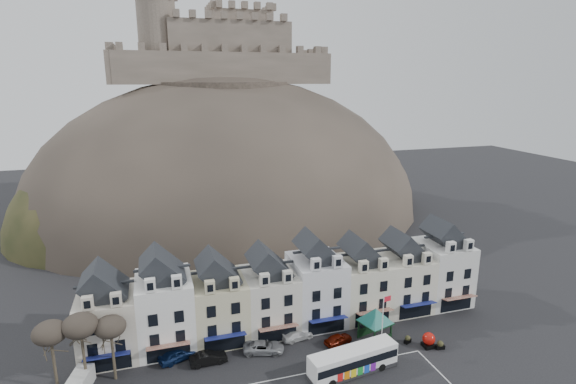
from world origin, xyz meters
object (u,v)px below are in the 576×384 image
(white_van, at_px, (80,383))
(car_maroon, at_px, (338,339))
(car_black, at_px, (208,358))
(car_silver, at_px, (264,347))
(bus, at_px, (353,360))
(car_navy, at_px, (177,354))
(car_charcoal, at_px, (372,324))
(bus_shelter, at_px, (375,315))
(flagpole, at_px, (383,320))
(car_white, at_px, (297,335))
(red_buoy, at_px, (429,340))

(white_van, xyz_separation_m, car_maroon, (30.61, 0.00, -0.33))
(car_black, xyz_separation_m, car_silver, (6.90, 0.28, -0.03))
(bus, distance_m, car_navy, 21.11)
(car_navy, distance_m, car_charcoal, 26.00)
(bus_shelter, bearing_deg, car_navy, 156.37)
(flagpole, distance_m, car_white, 11.51)
(bus, bearing_deg, car_maroon, 75.08)
(car_silver, distance_m, car_charcoal, 15.64)
(car_black, bearing_deg, car_charcoal, -89.06)
(car_white, relative_size, car_maroon, 1.12)
(white_van, height_order, car_charcoal, white_van)
(car_silver, bearing_deg, car_black, 108.68)
(car_white, bearing_deg, white_van, 85.35)
(bus_shelter, relative_size, car_silver, 1.37)
(car_navy, height_order, car_charcoal, car_navy)
(bus_shelter, relative_size, car_navy, 1.48)
(bus_shelter, height_order, flagpole, flagpole)
(bus_shelter, xyz_separation_m, car_maroon, (-4.87, 0.61, -2.88))
(bus_shelter, height_order, car_white, bus_shelter)
(white_van, relative_size, car_navy, 0.99)
(car_charcoal, bearing_deg, car_maroon, 115.23)
(red_buoy, xyz_separation_m, car_silver, (-20.33, 5.09, -0.31))
(bus, distance_m, car_maroon, 6.10)
(car_silver, bearing_deg, flagpole, -90.66)
(bus, distance_m, bus_shelter, 7.96)
(flagpole, distance_m, car_maroon, 6.73)
(white_van, height_order, car_black, white_van)
(bus, bearing_deg, car_white, 107.27)
(bus_shelter, height_order, car_charcoal, bus_shelter)
(bus, distance_m, white_van, 30.48)
(flagpole, relative_size, white_van, 1.70)
(car_navy, height_order, car_maroon, car_navy)
(red_buoy, distance_m, car_maroon, 11.45)
(car_navy, xyz_separation_m, car_charcoal, (26.00, -0.41, -0.16))
(red_buoy, height_order, car_white, red_buoy)
(flagpole, xyz_separation_m, car_charcoal, (1.51, 5.43, -3.82))
(bus_shelter, xyz_separation_m, car_black, (-21.42, 1.31, -2.79))
(flagpole, relative_size, car_black, 1.74)
(bus, xyz_separation_m, car_silver, (-8.92, 6.94, -0.99))
(car_black, xyz_separation_m, car_maroon, (16.55, -0.70, -0.09))
(car_black, bearing_deg, flagpole, -103.48)
(white_van, bearing_deg, car_navy, 27.23)
(bus, height_order, car_navy, bus)
(flagpole, bearing_deg, car_navy, 166.59)
(bus_shelter, height_order, car_maroon, bus_shelter)
(bus, xyz_separation_m, flagpole, (5.17, 2.62, 2.76))
(car_silver, relative_size, car_maroon, 1.31)
(car_black, xyz_separation_m, car_white, (11.84, 1.80, -0.12))
(bus_shelter, bearing_deg, white_van, 162.50)
(car_charcoal, bearing_deg, bus, 146.17)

